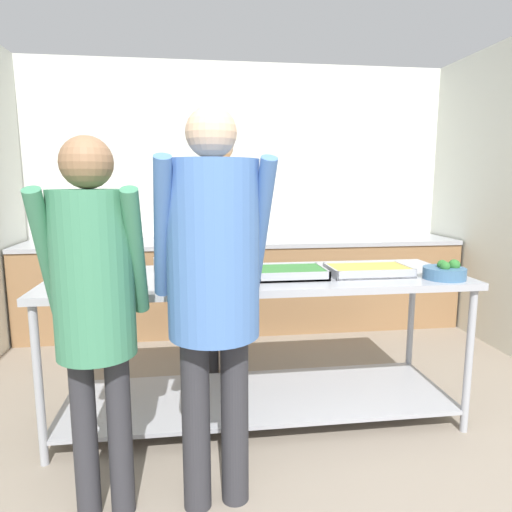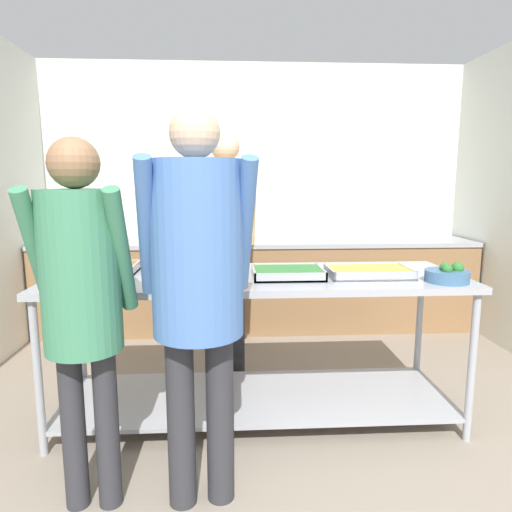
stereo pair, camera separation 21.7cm
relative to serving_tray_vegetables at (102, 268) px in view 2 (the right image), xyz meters
name	(u,v)px [view 2 (the right image)]	position (x,y,z in m)	size (l,w,h in m)	color
wall_rear	(255,195)	(1.07, 2.00, 0.39)	(4.41, 0.06, 2.65)	silver
back_counter	(258,284)	(1.07, 1.63, -0.49)	(4.25, 0.65, 0.89)	olive
serving_counter	(257,322)	(0.96, -0.13, -0.32)	(2.46, 0.82, 0.91)	#9EA0A8
serving_tray_vegetables	(102,268)	(0.00, 0.00, 0.00)	(0.44, 0.29, 0.05)	#9EA0A8
sauce_pan	(174,263)	(0.44, 0.05, 0.02)	(0.37, 0.23, 0.09)	#9EA0A8
plate_stack	(227,274)	(0.78, -0.26, 0.01)	(0.23, 0.23, 0.07)	white
serving_tray_greens	(288,273)	(1.13, -0.21, 0.00)	(0.41, 0.30, 0.05)	#9EA0A8
serving_tray_roast	(369,272)	(1.62, -0.22, 0.00)	(0.48, 0.29, 0.05)	#9EA0A8
broccoli_bowl	(448,275)	(2.02, -0.39, 0.02)	(0.24, 0.24, 0.11)	#3D668C
guest_serving_left	(198,271)	(0.65, -0.90, 0.16)	(0.52, 0.39, 1.77)	#2D2D33
guest_serving_right	(81,287)	(0.16, -0.90, 0.09)	(0.42, 0.33, 1.65)	#2D2D33
cook_behind_counter	(226,227)	(0.77, 0.54, 0.20)	(0.49, 0.40, 1.82)	#2D2D33
water_bottle	(122,232)	(-0.22, 1.55, 0.05)	(0.08, 0.08, 0.22)	brown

